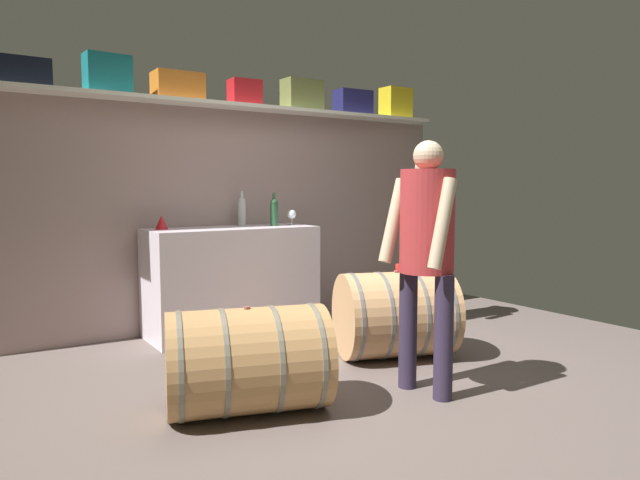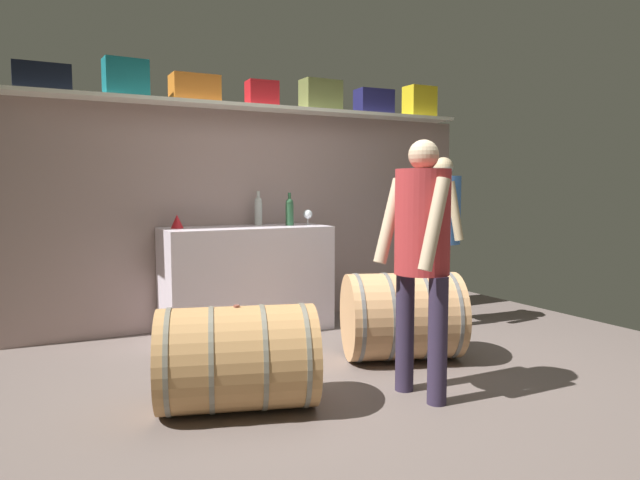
{
  "view_description": "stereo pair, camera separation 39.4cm",
  "coord_description": "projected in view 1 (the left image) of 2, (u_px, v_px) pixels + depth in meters",
  "views": [
    {
      "loc": [
        -2.37,
        -2.97,
        1.31
      ],
      "look_at": [
        -0.22,
        0.32,
        0.95
      ],
      "focal_mm": 32.26,
      "sensor_mm": 36.0,
      "label": 1
    },
    {
      "loc": [
        -2.03,
        -3.17,
        1.31
      ],
      "look_at": [
        -0.22,
        0.32,
        0.95
      ],
      "focal_mm": 32.26,
      "sensor_mm": 36.0,
      "label": 2
    }
  ],
  "objects": [
    {
      "name": "visitor_tasting",
      "position": [
        424.0,
        222.0,
        5.55
      ],
      "size": [
        0.48,
        0.5,
        1.59
      ],
      "rotation": [
        0.0,
        0.0,
        -2.19
      ],
      "color": "#33333E",
      "rests_on": "ground"
    },
    {
      "name": "toolcase_black",
      "position": [
        20.0,
        72.0,
        4.31
      ],
      "size": [
        0.43,
        0.21,
        0.21
      ],
      "primitive_type": "cube",
      "rotation": [
        0.0,
        0.0,
        0.02
      ],
      "color": "black",
      "rests_on": "high_shelf_board"
    },
    {
      "name": "work_cabinet",
      "position": [
        232.0,
        280.0,
        5.16
      ],
      "size": [
        1.49,
        0.61,
        0.95
      ],
      "primitive_type": "cube",
      "color": "white",
      "rests_on": "ground"
    },
    {
      "name": "ground_plane",
      "position": [
        330.0,
        363.0,
        4.32
      ],
      "size": [
        5.87,
        7.41,
        0.02
      ],
      "primitive_type": "cube",
      "color": "#665954"
    },
    {
      "name": "wine_barrel_far",
      "position": [
        248.0,
        360.0,
        3.33
      ],
      "size": [
        1.05,
        0.85,
        0.63
      ],
      "rotation": [
        0.0,
        0.0,
        -0.3
      ],
      "color": "tan",
      "rests_on": "ground"
    },
    {
      "name": "wine_bottle_green",
      "position": [
        274.0,
        211.0,
        5.32
      ],
      "size": [
        0.08,
        0.08,
        0.31
      ],
      "color": "#295334",
      "rests_on": "work_cabinet"
    },
    {
      "name": "wine_glass",
      "position": [
        292.0,
        215.0,
        5.42
      ],
      "size": [
        0.09,
        0.09,
        0.15
      ],
      "color": "white",
      "rests_on": "work_cabinet"
    },
    {
      "name": "wine_bottle_clear",
      "position": [
        242.0,
        210.0,
        5.36
      ],
      "size": [
        0.07,
        0.07,
        0.32
      ],
      "color": "#B8BDB6",
      "rests_on": "work_cabinet"
    },
    {
      "name": "tasting_cup",
      "position": [
        400.0,
        268.0,
        4.42
      ],
      "size": [
        0.07,
        0.07,
        0.05
      ],
      "primitive_type": "cylinder",
      "color": "red",
      "rests_on": "wine_barrel_near"
    },
    {
      "name": "toolcase_yellow",
      "position": [
        396.0,
        104.0,
        6.31
      ],
      "size": [
        0.32,
        0.21,
        0.33
      ],
      "primitive_type": "cube",
      "rotation": [
        0.0,
        0.0,
        0.0
      ],
      "color": "yellow",
      "rests_on": "high_shelf_board"
    },
    {
      "name": "toolcase_olive",
      "position": [
        302.0,
        95.0,
        5.65
      ],
      "size": [
        0.4,
        0.22,
        0.3
      ],
      "primitive_type": "cube",
      "rotation": [
        0.0,
        0.0,
        0.03
      ],
      "color": "olive",
      "rests_on": "high_shelf_board"
    },
    {
      "name": "winemaker_pouring",
      "position": [
        426.0,
        240.0,
        3.58
      ],
      "size": [
        0.41,
        0.49,
        1.6
      ],
      "rotation": [
        0.0,
        0.0,
        1.69
      ],
      "color": "#30263E",
      "rests_on": "ground"
    },
    {
      "name": "toolcase_red",
      "position": [
        245.0,
        93.0,
        5.32
      ],
      "size": [
        0.29,
        0.21,
        0.24
      ],
      "primitive_type": "cube",
      "rotation": [
        0.0,
        0.0,
        -0.06
      ],
      "color": "red",
      "rests_on": "high_shelf_board"
    },
    {
      "name": "back_wall_panel",
      "position": [
        239.0,
        218.0,
        5.54
      ],
      "size": [
        4.67,
        0.1,
        2.03
      ],
      "primitive_type": "cube",
      "color": "gray",
      "rests_on": "ground"
    },
    {
      "name": "toolcase_teal",
      "position": [
        108.0,
        74.0,
        4.65
      ],
      "size": [
        0.37,
        0.22,
        0.31
      ],
      "primitive_type": "cube",
      "rotation": [
        0.0,
        0.0,
        0.06
      ],
      "color": "#15757E",
      "rests_on": "high_shelf_board"
    },
    {
      "name": "toolcase_navy",
      "position": [
        353.0,
        103.0,
        5.99
      ],
      "size": [
        0.39,
        0.23,
        0.25
      ],
      "primitive_type": "cube",
      "rotation": [
        0.0,
        0.0,
        -0.05
      ],
      "color": "navy",
      "rests_on": "high_shelf_board"
    },
    {
      "name": "red_funnel",
      "position": [
        161.0,
        222.0,
        4.87
      ],
      "size": [
        0.11,
        0.11,
        0.12
      ],
      "primitive_type": "cone",
      "color": "red",
      "rests_on": "work_cabinet"
    },
    {
      "name": "wine_barrel_near",
      "position": [
        396.0,
        314.0,
        4.43
      ],
      "size": [
        1.02,
        0.9,
        0.67
      ],
      "rotation": [
        0.0,
        0.0,
        -0.35
      ],
      "color": "tan",
      "rests_on": "ground"
    },
    {
      "name": "toolcase_orange",
      "position": [
        178.0,
        86.0,
        4.97
      ],
      "size": [
        0.42,
        0.26,
        0.23
      ],
      "primitive_type": "cube",
      "rotation": [
        0.0,
        0.0,
        -0.01
      ],
      "color": "orange",
      "rests_on": "high_shelf_board"
    },
    {
      "name": "high_shelf_board",
      "position": [
        244.0,
        108.0,
        5.33
      ],
      "size": [
        4.3,
        0.4,
        0.03
      ],
      "primitive_type": "cube",
      "color": "white",
      "rests_on": "back_wall_panel"
    }
  ]
}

